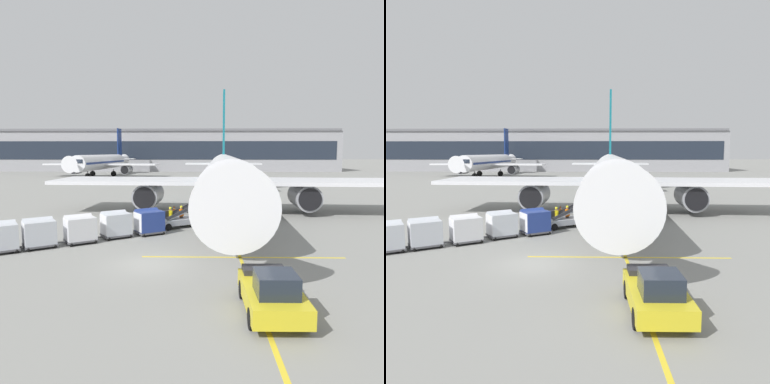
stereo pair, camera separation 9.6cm
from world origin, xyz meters
TOP-DOWN VIEW (x-y plane):
  - ground_plane at (0.00, 0.00)m, footprint 600.00×600.00m
  - parked_airplane at (5.51, 17.87)m, footprint 35.42×45.96m
  - belt_loader at (1.23, 10.17)m, footprint 5.29×3.99m
  - baggage_cart_lead at (-0.94, 7.43)m, footprint 2.72×2.43m
  - baggage_cart_second at (-3.20, 6.31)m, footprint 2.72×2.43m
  - baggage_cart_third at (-5.27, 4.66)m, footprint 2.72×2.43m
  - baggage_cart_fourth at (-7.52, 3.38)m, footprint 2.72×2.43m
  - baggage_cart_fifth at (-9.41, 2.18)m, footprint 2.72×2.43m
  - pushback_tug at (5.68, -6.00)m, footprint 2.16×4.42m
  - ground_crew_by_loader at (0.49, 9.72)m, footprint 0.35×0.54m
  - ground_crew_by_carts at (1.35, 10.43)m, footprint 0.39×0.52m
  - ground_crew_marshaller at (-1.42, 8.42)m, footprint 0.38×0.52m
  - ground_crew_wingwalker at (-0.29, 8.36)m, footprint 0.40×0.50m
  - safety_cone_engine_keepout at (-1.95, 16.33)m, footprint 0.65×0.65m
  - safety_cone_wingtip at (-1.24, 14.31)m, footprint 0.68×0.68m
  - safety_cone_nose_mark at (0.21, 17.80)m, footprint 0.54×0.54m
  - apron_guidance_line_lead_in at (5.29, 17.07)m, footprint 0.20×110.00m
  - apron_guidance_line_stop_bar at (5.47, 1.45)m, footprint 12.00×0.20m
  - terminal_building at (-14.65, 103.94)m, footprint 123.90×17.88m
  - distant_airplane at (-21.90, 71.63)m, footprint 28.87×38.13m

SIDE VIEW (x-z plane):
  - ground_plane at x=0.00m, z-range 0.00..0.00m
  - apron_guidance_line_lead_in at x=5.29m, z-range 0.00..0.01m
  - apron_guidance_line_stop_bar at x=5.47m, z-range 0.00..0.01m
  - safety_cone_nose_mark at x=0.21m, z-range -0.01..0.61m
  - safety_cone_engine_keepout at x=-1.95m, z-range -0.01..0.72m
  - safety_cone_wingtip at x=-1.24m, z-range -0.01..0.76m
  - belt_loader at x=1.23m, z-range -0.48..2.09m
  - pushback_tug at x=5.68m, z-range -0.09..1.74m
  - ground_crew_by_loader at x=0.49m, z-range 0.13..1.87m
  - ground_crew_by_carts at x=1.35m, z-range 0.13..1.87m
  - ground_crew_marshaller at x=-1.42m, z-range 0.13..1.87m
  - ground_crew_wingwalker at x=-0.29m, z-range 0.13..1.87m
  - baggage_cart_lead at x=-0.94m, z-range 0.04..1.96m
  - baggage_cart_second at x=-3.20m, z-range 0.04..1.96m
  - baggage_cart_third at x=-5.27m, z-range 0.04..1.96m
  - baggage_cart_fourth at x=-7.52m, z-range 0.04..1.96m
  - baggage_cart_fifth at x=-9.41m, z-range 0.04..1.96m
  - distant_airplane at x=-21.90m, z-range -2.90..10.06m
  - parked_airplane at x=5.51m, z-range -3.88..11.31m
  - terminal_building at x=-14.65m, z-range -0.05..13.41m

